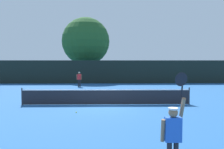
# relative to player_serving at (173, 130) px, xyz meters

# --- Properties ---
(ground_plane) EXTENTS (120.00, 120.00, 0.00)m
(ground_plane) POSITION_rel_player_serving_xyz_m (-1.61, 9.27, -1.05)
(ground_plane) COLOR #235693
(tennis_net) EXTENTS (10.47, 0.08, 1.07)m
(tennis_net) POSITION_rel_player_serving_xyz_m (-1.61, 9.27, -0.53)
(tennis_net) COLOR #232328
(tennis_net) RESTS_ON ground
(perimeter_fence) EXTENTS (31.94, 0.12, 2.87)m
(perimeter_fence) POSITION_rel_player_serving_xyz_m (-1.61, 24.24, 0.39)
(perimeter_fence) COLOR black
(perimeter_fence) RESTS_ON ground
(player_serving) EXTENTS (0.67, 0.38, 2.42)m
(player_serving) POSITION_rel_player_serving_xyz_m (0.00, 0.00, 0.00)
(player_serving) COLOR blue
(player_serving) RESTS_ON ground
(player_receiving) EXTENTS (0.57, 0.23, 1.59)m
(player_receiving) POSITION_rel_player_serving_xyz_m (-4.52, 20.03, -0.08)
(player_receiving) COLOR red
(player_receiving) RESTS_ON ground
(tennis_ball) EXTENTS (0.07, 0.07, 0.07)m
(tennis_ball) POSITION_rel_player_serving_xyz_m (-3.17, 6.90, -1.01)
(tennis_ball) COLOR #CCE033
(tennis_ball) RESTS_ON ground
(large_tree) EXTENTS (6.80, 6.80, 9.03)m
(large_tree) POSITION_rel_player_serving_xyz_m (-4.58, 29.10, 4.57)
(large_tree) COLOR brown
(large_tree) RESTS_ON ground
(parked_car_near) EXTENTS (2.50, 4.43, 1.69)m
(parked_car_near) POSITION_rel_player_serving_xyz_m (-4.47, 32.93, -0.27)
(parked_car_near) COLOR #B7B7BC
(parked_car_near) RESTS_ON ground
(parked_car_mid) EXTENTS (2.34, 4.38, 1.69)m
(parked_car_mid) POSITION_rel_player_serving_xyz_m (-0.14, 29.93, -0.27)
(parked_car_mid) COLOR navy
(parked_car_mid) RESTS_ON ground
(parked_car_far) EXTENTS (2.10, 4.29, 1.69)m
(parked_car_far) POSITION_rel_player_serving_xyz_m (4.96, 29.73, -0.27)
(parked_car_far) COLOR #B7B7BC
(parked_car_far) RESTS_ON ground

